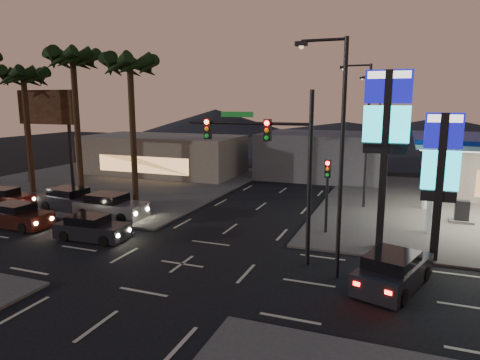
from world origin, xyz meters
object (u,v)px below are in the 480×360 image
at_px(car_lane_b_mid, 71,200).
at_px(car_lane_b_front, 110,207).
at_px(car_lane_a_front, 92,228).
at_px(car_lane_b_rear, 5,198).
at_px(traffic_signal_mast, 273,152).
at_px(suv_station, 393,271).
at_px(pylon_sign_tall, 386,124).
at_px(pylon_sign_short, 441,165).
at_px(car_lane_a_mid, 17,216).

bearing_deg(car_lane_b_mid, car_lane_b_front, -8.65).
bearing_deg(car_lane_b_front, car_lane_b_mid, 171.35).
distance_m(car_lane_a_front, car_lane_b_rear, 11.62).
height_order(traffic_signal_mast, car_lane_b_front, traffic_signal_mast).
bearing_deg(suv_station, car_lane_b_rear, 170.31).
distance_m(car_lane_b_front, suv_station, 18.16).
bearing_deg(car_lane_b_mid, suv_station, -14.00).
height_order(traffic_signal_mast, car_lane_b_mid, traffic_signal_mast).
height_order(pylon_sign_tall, pylon_sign_short, pylon_sign_tall).
distance_m(pylon_sign_tall, car_lane_b_rear, 26.51).
bearing_deg(car_lane_b_rear, traffic_signal_mast, -9.16).
distance_m(car_lane_a_mid, car_lane_b_front, 5.46).
height_order(pylon_sign_short, suv_station, pylon_sign_short).
xyz_separation_m(car_lane_a_front, suv_station, (15.69, -0.67, 0.07)).
height_order(pylon_sign_tall, suv_station, pylon_sign_tall).
distance_m(pylon_sign_short, car_lane_a_front, 18.13).
height_order(pylon_sign_short, traffic_signal_mast, traffic_signal_mast).
bearing_deg(car_lane_b_front, traffic_signal_mast, -16.63).
bearing_deg(car_lane_a_mid, pylon_sign_short, 6.47).
bearing_deg(car_lane_b_front, pylon_sign_short, -3.21).
height_order(car_lane_b_front, suv_station, car_lane_b_front).
bearing_deg(car_lane_a_front, car_lane_a_mid, 176.66).
relative_size(car_lane_a_front, car_lane_a_mid, 0.93).
bearing_deg(car_lane_a_mid, suv_station, -2.69).
relative_size(traffic_signal_mast, car_lane_b_front, 1.64).
bearing_deg(suv_station, pylon_sign_tall, 99.40).
relative_size(car_lane_a_mid, car_lane_b_rear, 1.06).
bearing_deg(car_lane_b_rear, suv_station, -9.69).
xyz_separation_m(pylon_sign_short, car_lane_a_mid, (-23.26, -2.64, -3.99)).
bearing_deg(car_lane_b_rear, car_lane_a_mid, -34.68).
bearing_deg(pylon_sign_tall, pylon_sign_short, -21.80).
xyz_separation_m(pylon_sign_tall, traffic_signal_mast, (-4.74, -3.51, -1.17)).
bearing_deg(car_lane_a_front, car_lane_b_rear, 160.51).
relative_size(car_lane_b_mid, car_lane_b_rear, 1.19).
xyz_separation_m(car_lane_a_front, car_lane_a_mid, (-5.84, 0.34, 0.05)).
bearing_deg(car_lane_b_front, suv_station, -15.10).
relative_size(pylon_sign_short, traffic_signal_mast, 0.88).
relative_size(car_lane_a_mid, car_lane_b_mid, 0.89).
height_order(pylon_sign_short, car_lane_b_front, pylon_sign_short).
distance_m(pylon_sign_tall, car_lane_b_front, 17.70).
distance_m(traffic_signal_mast, car_lane_b_front, 13.33).
distance_m(car_lane_a_front, suv_station, 15.71).
bearing_deg(car_lane_b_mid, pylon_sign_tall, -1.80).
bearing_deg(traffic_signal_mast, car_lane_b_front, 163.37).
bearing_deg(pylon_sign_tall, suv_station, -80.60).
bearing_deg(car_lane_a_mid, car_lane_b_front, 42.94).
relative_size(traffic_signal_mast, car_lane_b_rear, 1.91).
distance_m(pylon_sign_short, traffic_signal_mast, 7.69).
bearing_deg(car_lane_b_front, car_lane_a_front, -65.57).
xyz_separation_m(pylon_sign_short, traffic_signal_mast, (-7.24, -2.51, 0.57)).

